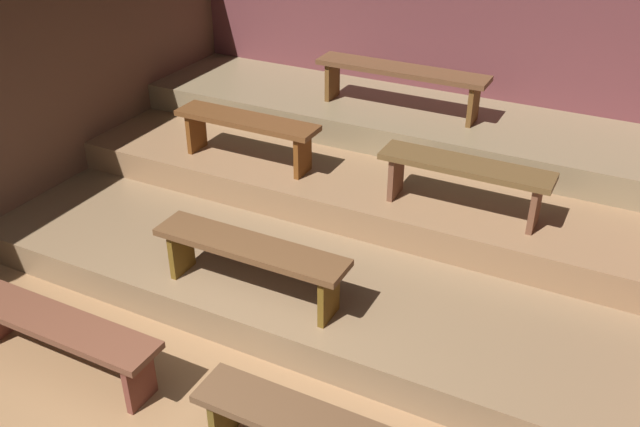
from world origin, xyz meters
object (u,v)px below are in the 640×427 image
object	(u,v)px
bench_middle_right	(465,173)
bench_lower_center	(250,254)
bench_middle_left	(247,127)
bench_floor_left	(57,329)
bench_upper_center	(401,75)

from	to	relation	value
bench_middle_right	bench_lower_center	bearing A→B (deg)	-128.34
bench_middle_left	bench_middle_right	size ratio (longest dim) A/B	1.00
bench_floor_left	bench_middle_right	bearing A→B (deg)	50.50
bench_middle_right	bench_upper_center	world-z (taller)	bench_upper_center
bench_floor_left	bench_lower_center	xyz separation A→B (m)	(0.95, 1.09, 0.29)
bench_middle_left	bench_middle_right	distance (m)	2.16
bench_floor_left	bench_middle_right	world-z (taller)	bench_middle_right
bench_lower_center	bench_middle_right	size ratio (longest dim) A/B	1.08
bench_lower_center	bench_upper_center	xyz separation A→B (m)	(0.11, 2.76, 0.58)
bench_middle_left	bench_middle_right	bearing A→B (deg)	0.00
bench_lower_center	bench_upper_center	bearing A→B (deg)	87.74
bench_floor_left	bench_middle_right	size ratio (longest dim) A/B	1.15
bench_lower_center	bench_middle_right	bearing A→B (deg)	51.66
bench_lower_center	bench_middle_left	world-z (taller)	bench_middle_left
bench_floor_left	bench_upper_center	size ratio (longest dim) A/B	0.93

